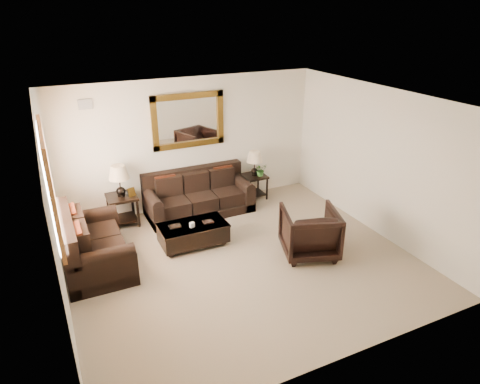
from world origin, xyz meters
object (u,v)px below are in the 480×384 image
end_table_right (254,168)px  coffee_table (193,232)px  armchair (310,230)px  sofa (198,198)px  loveseat (91,247)px  end_table_left (120,187)px

end_table_right → coffee_table: 2.40m
coffee_table → armchair: size_ratio=1.30×
coffee_table → end_table_right: bearing=35.7°
sofa → loveseat: loveseat is taller
armchair → loveseat: bearing=-0.4°
coffee_table → armchair: 2.06m
sofa → armchair: 2.63m
end_table_left → coffee_table: 1.73m
loveseat → coffee_table: (1.73, -0.05, -0.10)m
end_table_left → end_table_right: (2.89, 0.03, -0.09)m
loveseat → sofa: bearing=-62.9°
loveseat → coffee_table: 1.74m
end_table_right → coffee_table: end_table_right is taller
end_table_right → coffee_table: size_ratio=0.90×
sofa → end_table_left: (-1.52, 0.11, 0.48)m
armchair → sofa: bearing=-45.3°
end_table_left → coffee_table: end_table_left is taller
sofa → coffee_table: size_ratio=1.79×
sofa → coffee_table: sofa is taller
armchair → end_table_left: bearing=-24.0°
end_table_left → end_table_right: bearing=0.7°
end_table_right → armchair: (-0.22, -2.50, -0.24)m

